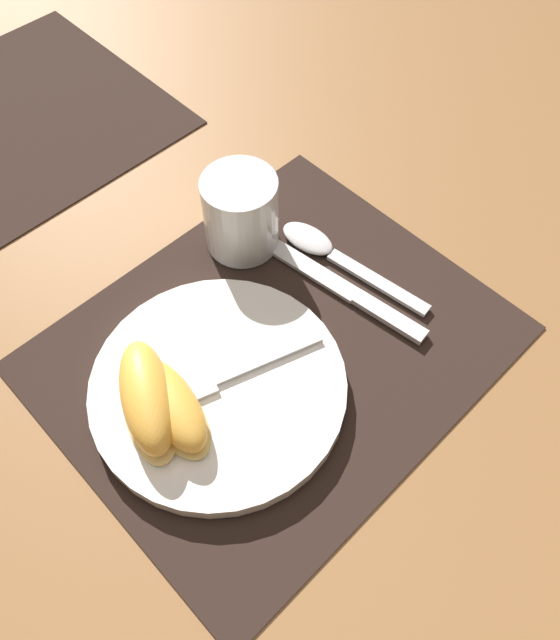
% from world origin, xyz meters
% --- Properties ---
extents(ground_plane, '(3.00, 3.00, 0.00)m').
position_xyz_m(ground_plane, '(0.00, 0.00, 0.00)').
color(ground_plane, olive).
extents(placemat, '(0.42, 0.35, 0.00)m').
position_xyz_m(placemat, '(0.00, 0.00, 0.00)').
color(placemat, black).
rests_on(placemat, ground_plane).
extents(plate, '(0.24, 0.24, 0.02)m').
position_xyz_m(plate, '(-0.07, -0.00, 0.01)').
color(plate, white).
rests_on(plate, placemat).
extents(juice_glass, '(0.08, 0.08, 0.09)m').
position_xyz_m(juice_glass, '(0.07, 0.12, 0.04)').
color(juice_glass, silver).
rests_on(juice_glass, placemat).
extents(knife, '(0.04, 0.20, 0.01)m').
position_xyz_m(knife, '(0.10, -0.00, 0.01)').
color(knife, silver).
rests_on(knife, placemat).
extents(spoon, '(0.05, 0.18, 0.01)m').
position_xyz_m(spoon, '(0.12, 0.05, 0.01)').
color(spoon, silver).
rests_on(spoon, placemat).
extents(fork, '(0.17, 0.07, 0.00)m').
position_xyz_m(fork, '(-0.07, 0.00, 0.02)').
color(fork, silver).
rests_on(fork, plate).
extents(citrus_wedge_0, '(0.10, 0.13, 0.04)m').
position_xyz_m(citrus_wedge_0, '(-0.13, 0.02, 0.04)').
color(citrus_wedge_0, '#F4DB84').
rests_on(citrus_wedge_0, plate).
extents(citrus_wedge_1, '(0.07, 0.11, 0.03)m').
position_xyz_m(citrus_wedge_1, '(-0.12, 0.01, 0.03)').
color(citrus_wedge_1, '#F4DB84').
rests_on(citrus_wedge_1, plate).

